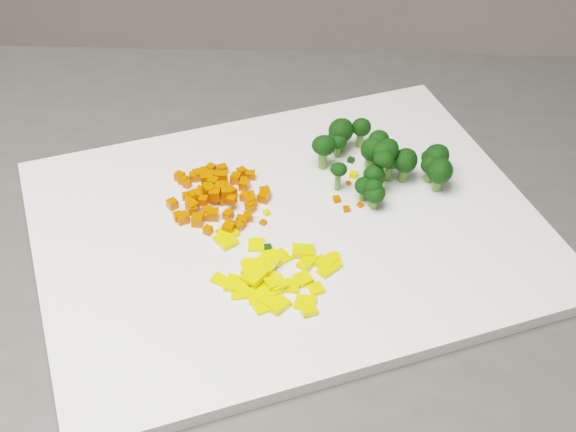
% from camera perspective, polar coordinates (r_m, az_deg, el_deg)
% --- Properties ---
extents(cutting_board, '(0.63, 0.59, 0.01)m').
position_cam_1_polar(cutting_board, '(0.82, -0.00, -0.88)').
color(cutting_board, white).
rests_on(cutting_board, counter_block).
extents(carrot_pile, '(0.11, 0.11, 0.03)m').
position_cam_1_polar(carrot_pile, '(0.84, -4.99, 2.05)').
color(carrot_pile, '#D34102').
rests_on(carrot_pile, cutting_board).
extents(pepper_pile, '(0.13, 0.13, 0.02)m').
position_cam_1_polar(pepper_pile, '(0.76, -1.39, -3.29)').
color(pepper_pile, yellow).
rests_on(pepper_pile, cutting_board).
extents(broccoli_pile, '(0.13, 0.13, 0.06)m').
position_cam_1_polar(broccoli_pile, '(0.86, 6.53, 4.36)').
color(broccoli_pile, black).
rests_on(broccoli_pile, cutting_board).
extents(carrot_cube_0, '(0.01, 0.01, 0.01)m').
position_cam_1_polar(carrot_cube_0, '(0.86, -4.65, 2.82)').
color(carrot_cube_0, '#D34102').
rests_on(carrot_cube_0, carrot_pile).
extents(carrot_cube_1, '(0.01, 0.01, 0.01)m').
position_cam_1_polar(carrot_cube_1, '(0.85, -7.29, 1.41)').
color(carrot_cube_1, '#D34102').
rests_on(carrot_cube_1, carrot_pile).
extents(carrot_cube_2, '(0.01, 0.01, 0.01)m').
position_cam_1_polar(carrot_cube_2, '(0.81, -3.42, -0.22)').
color(carrot_cube_2, '#D34102').
rests_on(carrot_cube_2, carrot_pile).
extents(carrot_cube_3, '(0.01, 0.01, 0.01)m').
position_cam_1_polar(carrot_cube_3, '(0.84, -1.91, 1.28)').
color(carrot_cube_3, '#D34102').
rests_on(carrot_cube_3, carrot_pile).
extents(carrot_cube_4, '(0.01, 0.01, 0.01)m').
position_cam_1_polar(carrot_cube_4, '(0.85, -5.49, 2.36)').
color(carrot_cube_4, '#D34102').
rests_on(carrot_cube_4, carrot_pile).
extents(carrot_cube_5, '(0.01, 0.01, 0.01)m').
position_cam_1_polar(carrot_cube_5, '(0.84, -5.36, 2.39)').
color(carrot_cube_5, '#D34102').
rests_on(carrot_cube_5, carrot_pile).
extents(carrot_cube_6, '(0.01, 0.01, 0.01)m').
position_cam_1_polar(carrot_cube_6, '(0.85, -3.12, 2.21)').
color(carrot_cube_6, '#D34102').
rests_on(carrot_cube_6, carrot_pile).
extents(carrot_cube_7, '(0.01, 0.01, 0.01)m').
position_cam_1_polar(carrot_cube_7, '(0.82, -5.34, 0.11)').
color(carrot_cube_7, '#D34102').
rests_on(carrot_cube_7, carrot_pile).
extents(carrot_cube_8, '(0.01, 0.01, 0.01)m').
position_cam_1_polar(carrot_cube_8, '(0.87, -2.86, 2.97)').
color(carrot_cube_8, '#D34102').
rests_on(carrot_cube_8, carrot_pile).
extents(carrot_cube_9, '(0.01, 0.01, 0.01)m').
position_cam_1_polar(carrot_cube_9, '(0.87, -3.45, 3.12)').
color(carrot_cube_9, '#D34102').
rests_on(carrot_cube_9, carrot_pile).
extents(carrot_cube_10, '(0.01, 0.01, 0.01)m').
position_cam_1_polar(carrot_cube_10, '(0.84, -6.98, 1.10)').
color(carrot_cube_10, '#D34102').
rests_on(carrot_cube_10, carrot_pile).
extents(carrot_cube_11, '(0.01, 0.01, 0.01)m').
position_cam_1_polar(carrot_cube_11, '(0.80, -4.23, -0.88)').
color(carrot_cube_11, '#D34102').
rests_on(carrot_cube_11, carrot_pile).
extents(carrot_cube_12, '(0.01, 0.01, 0.01)m').
position_cam_1_polar(carrot_cube_12, '(0.82, -4.30, 0.08)').
color(carrot_cube_12, '#D34102').
rests_on(carrot_cube_12, carrot_pile).
extents(carrot_cube_13, '(0.01, 0.01, 0.01)m').
position_cam_1_polar(carrot_cube_13, '(0.87, -7.45, 2.54)').
color(carrot_cube_13, '#D34102').
rests_on(carrot_cube_13, carrot_pile).
extents(carrot_cube_14, '(0.01, 0.01, 0.01)m').
position_cam_1_polar(carrot_cube_14, '(0.87, -7.72, 2.80)').
color(carrot_cube_14, '#D34102').
rests_on(carrot_cube_14, carrot_pile).
extents(carrot_cube_15, '(0.01, 0.01, 0.01)m').
position_cam_1_polar(carrot_cube_15, '(0.84, -6.69, 1.43)').
color(carrot_cube_15, '#D34102').
rests_on(carrot_cube_15, carrot_pile).
extents(carrot_cube_16, '(0.01, 0.01, 0.01)m').
position_cam_1_polar(carrot_cube_16, '(0.88, -6.62, 3.07)').
color(carrot_cube_16, '#D34102').
rests_on(carrot_cube_16, carrot_pile).
extents(carrot_cube_17, '(0.01, 0.01, 0.01)m').
position_cam_1_polar(carrot_cube_17, '(0.87, -4.93, 2.82)').
color(carrot_cube_17, '#D34102').
rests_on(carrot_cube_17, carrot_pile).
extents(carrot_cube_18, '(0.01, 0.01, 0.01)m').
position_cam_1_polar(carrot_cube_18, '(0.83, -4.39, 1.66)').
color(carrot_cube_18, '#D34102').
rests_on(carrot_cube_18, carrot_pile).
extents(carrot_cube_19, '(0.01, 0.01, 0.01)m').
position_cam_1_polar(carrot_cube_19, '(0.87, -3.30, 3.16)').
color(carrot_cube_19, '#D34102').
rests_on(carrot_cube_19, carrot_pile).
extents(carrot_cube_20, '(0.01, 0.01, 0.01)m').
position_cam_1_polar(carrot_cube_20, '(0.82, -2.86, -0.05)').
color(carrot_cube_20, '#D34102').
rests_on(carrot_cube_20, carrot_pile).
extents(carrot_cube_21, '(0.01, 0.01, 0.01)m').
position_cam_1_polar(carrot_cube_21, '(0.88, -4.67, 3.34)').
color(carrot_cube_21, '#D34102').
rests_on(carrot_cube_21, carrot_pile).
extents(carrot_cube_22, '(0.01, 0.01, 0.01)m').
position_cam_1_polar(carrot_cube_22, '(0.84, -5.57, 1.87)').
color(carrot_cube_22, '#D34102').
rests_on(carrot_cube_22, carrot_pile).
extents(carrot_cube_23, '(0.01, 0.01, 0.01)m').
position_cam_1_polar(carrot_cube_23, '(0.87, -5.47, 2.86)').
color(carrot_cube_23, '#D34102').
rests_on(carrot_cube_23, carrot_pile).
extents(carrot_cube_24, '(0.01, 0.01, 0.01)m').
position_cam_1_polar(carrot_cube_24, '(0.88, -5.49, 3.38)').
color(carrot_cube_24, '#D34102').
rests_on(carrot_cube_24, carrot_pile).
extents(carrot_cube_25, '(0.01, 0.01, 0.01)m').
position_cam_1_polar(carrot_cube_25, '(0.88, -5.83, 3.05)').
color(carrot_cube_25, '#D34102').
rests_on(carrot_cube_25, carrot_pile).
extents(carrot_cube_26, '(0.01, 0.01, 0.01)m').
position_cam_1_polar(carrot_cube_26, '(0.85, -6.21, 1.82)').
color(carrot_cube_26, '#D34102').
rests_on(carrot_cube_26, carrot_pile).
extents(carrot_cube_27, '(0.02, 0.02, 0.01)m').
position_cam_1_polar(carrot_cube_27, '(0.84, -4.12, 1.68)').
color(carrot_cube_27, '#D34102').
rests_on(carrot_cube_27, carrot_pile).
extents(carrot_cube_28, '(0.01, 0.01, 0.01)m').
position_cam_1_polar(carrot_cube_28, '(0.85, -5.88, 2.64)').
color(carrot_cube_28, '#D34102').
rests_on(carrot_cube_28, carrot_pile).
extents(carrot_cube_29, '(0.01, 0.01, 0.01)m').
position_cam_1_polar(carrot_cube_29, '(0.84, -5.63, 1.84)').
color(carrot_cube_29, '#D34102').
rests_on(carrot_cube_29, carrot_pile).
extents(carrot_cube_30, '(0.01, 0.01, 0.01)m').
position_cam_1_polar(carrot_cube_30, '(0.84, -8.22, 0.85)').
color(carrot_cube_30, '#D34102').
rests_on(carrot_cube_30, carrot_pile).
extents(carrot_cube_31, '(0.01, 0.01, 0.01)m').
position_cam_1_polar(carrot_cube_31, '(0.82, -7.30, -0.11)').
color(carrot_cube_31, '#D34102').
rests_on(carrot_cube_31, carrot_pile).
extents(carrot_cube_32, '(0.01, 0.01, 0.01)m').
position_cam_1_polar(carrot_cube_32, '(0.81, -6.46, -0.31)').
color(carrot_cube_32, '#D34102').
rests_on(carrot_cube_32, carrot_pile).
extents(carrot_cube_33, '(0.01, 0.01, 0.01)m').
position_cam_1_polar(carrot_cube_33, '(0.82, -4.02, 1.13)').
color(carrot_cube_33, '#D34102').
rests_on(carrot_cube_33, carrot_pile).
extents(carrot_cube_34, '(0.01, 0.01, 0.01)m').
position_cam_1_polar(carrot_cube_34, '(0.82, -7.83, -0.04)').
color(carrot_cube_34, '#D34102').
rests_on(carrot_cube_34, carrot_pile).
extents(carrot_cube_35, '(0.01, 0.01, 0.01)m').
position_cam_1_polar(carrot_cube_35, '(0.83, -6.77, 0.44)').
color(carrot_cube_35, '#D34102').
rests_on(carrot_cube_35, carrot_pile).
extents(carrot_cube_36, '(0.01, 0.01, 0.01)m').
position_cam_1_polar(carrot_cube_36, '(0.81, -3.27, -0.39)').
color(carrot_cube_36, '#D34102').
rests_on(carrot_cube_36, carrot_pile).
extents(carrot_cube_37, '(0.02, 0.02, 0.01)m').
position_cam_1_polar(carrot_cube_37, '(0.83, -6.82, 0.66)').
color(carrot_cube_37, '#D34102').
rests_on(carrot_cube_37, carrot_pile).
extents(carrot_cube_38, '(0.01, 0.01, 0.01)m').
position_cam_1_polar(carrot_cube_38, '(0.83, -6.36, 1.49)').
color(carrot_cube_38, '#D34102').
rests_on(carrot_cube_38, carrot_pile).
extents(carrot_cube_39, '(0.01, 0.01, 0.01)m').
position_cam_1_polar(carrot_cube_39, '(0.84, -2.62, 1.52)').
color(carrot_cube_39, '#D34102').
rests_on(carrot_cube_39, carrot_pile).
extents(carrot_cube_40, '(0.01, 0.01, 0.01)m').
position_cam_1_polar(carrot_cube_40, '(0.82, -7.53, -0.15)').
color(carrot_cube_40, '#D34102').
rests_on(carrot_cube_40, carrot_pile).
extents(carrot_cube_41, '(0.01, 0.01, 0.01)m').
position_cam_1_polar(carrot_cube_41, '(0.86, -3.14, 2.47)').
color(carrot_cube_41, '#D34102').
rests_on(carrot_cube_41, carrot_pile).
extents(carrot_cube_42, '(0.01, 0.01, 0.01)m').
position_cam_1_polar(carrot_cube_42, '(0.82, -5.69, 0.30)').
color(carrot_cube_42, '#D34102').
rests_on(carrot_cube_42, carrot_pile).
extents(carrot_cube_43, '(0.01, 0.01, 0.01)m').
position_cam_1_polar(carrot_cube_43, '(0.80, -3.54, -0.74)').
color(carrot_cube_43, '#D34102').
rests_on(carrot_cube_43, carrot_pile).
extents(carrot_cube_44, '(0.01, 0.01, 0.01)m').
position_cam_1_polar(carrot_cube_44, '(0.86, -7.19, 2.27)').
color(carrot_cube_44, '#D34102').
rests_on(carrot_cube_44, carrot_pile).
extents(carrot_cube_45, '(0.01, 0.01, 0.01)m').
position_cam_1_polar(carrot_cube_45, '(0.83, -5.24, 1.54)').
color(carrot_cube_45, '#D34102').
rests_on(carrot_cube_45, carrot_pile).
extents(carrot_cube_46, '(0.01, 0.01, 0.01)m').
position_cam_1_polar(carrot_cube_46, '(0.84, -4.46, 2.14)').
color(carrot_cube_46, '#D34102').
rests_on(carrot_cube_46, carrot_pile).
extents(carrot_cube_47, '(0.01, 0.01, 0.01)m').
position_cam_1_polar(carrot_cube_47, '(0.86, -5.32, 2.16)').
color(carrot_cube_47, '#D34102').
rests_on(carrot_cube_47, carrot_pile).
extents(carrot_cube_48, '(0.01, 0.01, 0.01)m').
position_cam_1_polar(carrot_cube_48, '(0.83, -2.68, 0.74)').
color(carrot_cube_48, '#D34102').
rests_on(carrot_cube_48, carrot_pile).
extents(carrot_cube_49, '(0.02, 0.02, 0.01)m').
position_cam_1_polar(carrot_cube_49, '(0.87, -6.33, 2.94)').
color(carrot_cube_49, '#D34102').
rests_on(carrot_cube_49, carrot_pile).
extents(carrot_cube_50, '(0.01, 0.01, 0.01)m').
position_cam_1_polar(carrot_cube_50, '(0.83, -2.68, 1.07)').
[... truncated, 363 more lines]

